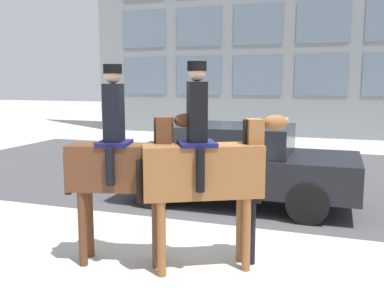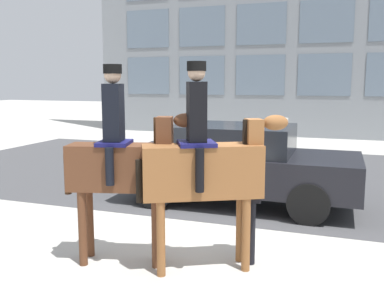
% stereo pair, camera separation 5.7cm
% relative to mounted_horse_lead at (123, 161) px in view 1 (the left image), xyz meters
% --- Properties ---
extents(ground_plane, '(80.00, 80.00, 0.00)m').
position_rel_mounted_horse_lead_xyz_m(ground_plane, '(0.58, 1.40, -1.39)').
color(ground_plane, '#B2AFA8').
extents(road_surface, '(18.64, 8.50, 0.01)m').
position_rel_mounted_horse_lead_xyz_m(road_surface, '(0.58, 6.15, -1.39)').
color(road_surface, '#444447').
rests_on(road_surface, ground_plane).
extents(mounted_horse_lead, '(1.76, 0.78, 2.66)m').
position_rel_mounted_horse_lead_xyz_m(mounted_horse_lead, '(0.00, 0.00, 0.00)').
color(mounted_horse_lead, '#59331E').
rests_on(mounted_horse_lead, ground_plane).
extents(mounted_horse_companion, '(1.82, 1.14, 2.68)m').
position_rel_mounted_horse_lead_xyz_m(mounted_horse_companion, '(1.09, 0.16, -0.01)').
color(mounted_horse_companion, brown).
rests_on(mounted_horse_companion, ground_plane).
extents(pedestrian_bystander, '(0.79, 0.65, 1.67)m').
position_rel_mounted_horse_lead_xyz_m(pedestrian_bystander, '(1.59, 0.56, -0.41)').
color(pedestrian_bystander, black).
rests_on(pedestrian_bystander, ground_plane).
extents(street_car_near_lane, '(4.62, 1.97, 1.58)m').
position_rel_mounted_horse_lead_xyz_m(street_car_near_lane, '(0.79, 3.28, -0.56)').
color(street_car_near_lane, black).
rests_on(street_car_near_lane, ground_plane).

